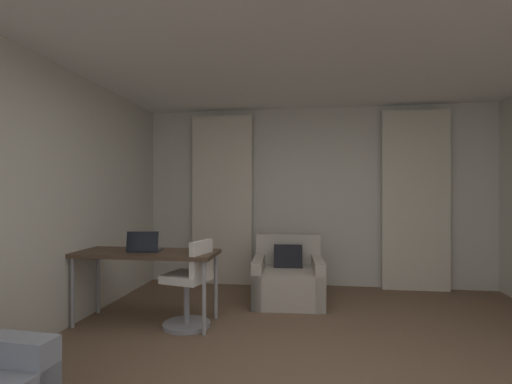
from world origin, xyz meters
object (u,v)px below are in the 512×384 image
(desk_chair, at_px, (190,288))
(laptop, at_px, (144,247))
(desk, at_px, (147,258))
(armchair, at_px, (288,280))

(desk_chair, xyz_separation_m, laptop, (-0.50, 0.03, 0.40))
(desk_chair, relative_size, laptop, 2.48)
(laptop, bearing_deg, desk, 63.03)
(desk, bearing_deg, laptop, -116.97)
(armchair, relative_size, desk, 0.61)
(armchair, relative_size, desk_chair, 1.02)
(desk_chair, bearing_deg, armchair, 47.82)
(armchair, distance_m, desk, 1.77)
(desk_chair, bearing_deg, desk, 173.41)
(armchair, distance_m, laptop, 1.82)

